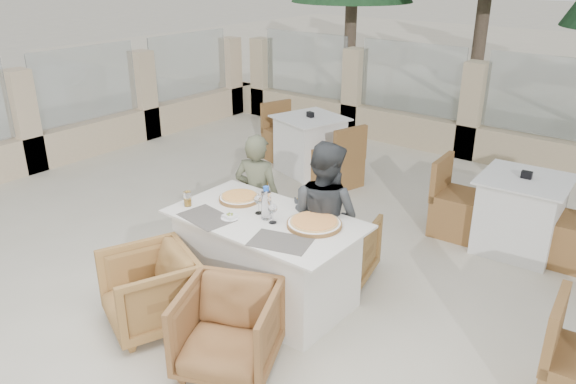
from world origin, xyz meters
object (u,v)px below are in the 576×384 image
Objects in this scene: pizza_left at (239,198)px; armchair_far_left at (275,217)px; pizza_right at (314,223)px; water_bottle at (266,203)px; armchair_near_right at (228,330)px; diner_right at (324,218)px; bg_table_b at (520,214)px; bg_table_a at (310,145)px; beer_glass_left at (187,199)px; olive_dish at (230,216)px; wine_glass_centre at (259,203)px; armchair_near_left at (150,290)px; armchair_far_right at (338,248)px; dining_table at (266,259)px; beer_glass_right at (312,204)px; wine_glass_near at (273,212)px; diner_left at (257,197)px.

pizza_left reaches higher than armchair_far_left.
water_bottle is (-0.39, -0.13, 0.11)m from pizza_right.
armchair_far_left is at bearing 94.86° from armchair_near_right.
diner_right is at bearing 111.32° from pizza_right.
bg_table_b is (1.96, 1.45, 0.06)m from armchair_far_left.
bg_table_b is (2.96, -0.52, 0.00)m from bg_table_a.
beer_glass_left is 0.46m from olive_dish.
wine_glass_centre is 1.04m from armchair_far_left.
olive_dish is (0.46, 0.04, -0.04)m from beer_glass_left.
olive_dish is 0.86m from armchair_near_left.
beer_glass_left reaches higher than olive_dish.
armchair_far_right is 1.92m from bg_table_b.
pizza_left is 0.45m from beer_glass_left.
diner_right is at bearing -125.32° from bg_table_b.
pizza_left reaches higher than olive_dish.
dining_table is 0.97m from armchair_far_left.
pizza_right is at bearing 16.81° from dining_table.
beer_glass_right is 0.22× the size of armchair_far_left.
beer_glass_right is at bearing 130.49° from pizza_right.
wine_glass_near is 1.00m from armchair_near_right.
pizza_left is 0.47m from water_bottle.
wine_glass_centre reaches higher than bg_table_a.
wine_glass_centre reaches higher than bg_table_b.
pizza_left is at bearing 24.45° from diner_right.
diner_right is at bearing 51.58° from olive_dish.
beer_glass_left reaches higher than dining_table.
olive_dish is at bearing 101.86° from armchair_far_left.
bg_table_b is (2.08, 2.47, -0.45)m from beer_glass_left.
dining_table is at bearing 54.76° from armchair_far_right.
bg_table_b is (1.81, 2.11, -0.41)m from pizza_left.
diner_left reaches higher than wine_glass_centre.
pizza_left reaches higher than armchair_far_right.
pizza_left is at bearing 95.35° from armchair_far_left.
beer_glass_left reaches higher than pizza_right.
bg_table_b is at bearing -156.00° from diner_left.
diner_left is at bearing 136.95° from water_bottle.
diner_left reaches higher than beer_glass_right.
diner_left is at bearing -5.29° from diner_right.
bg_table_a reaches higher than armchair_near_right.
armchair_near_left is at bearing 60.02° from diner_right.
olive_dish is (-0.63, -0.31, -0.01)m from pizza_right.
pizza_right reaches higher than dining_table.
pizza_right is at bearing -49.51° from beer_glass_right.
wine_glass_near is (0.11, -0.04, 0.48)m from dining_table.
dining_table is 0.60m from diner_right.
armchair_far_left is at bearing 145.10° from pizza_right.
armchair_far_left is 1.88m from armchair_near_right.
beer_glass_left is at bearing -56.49° from bg_table_a.
water_bottle reaches higher than bg_table_a.
armchair_near_left is 3.62m from bg_table_b.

